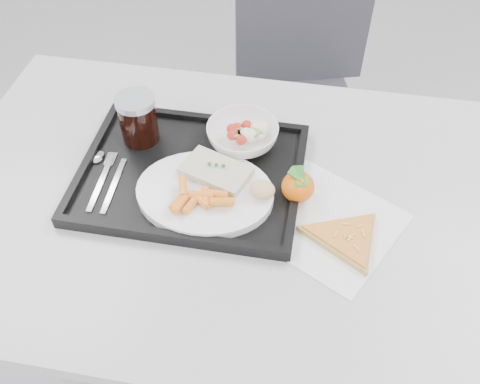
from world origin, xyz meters
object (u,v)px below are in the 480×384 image
object	(u,v)px
chair	(296,81)
pizza_slice	(346,238)
dinner_plate	(205,193)
tray	(191,175)
cola_glass	(138,118)
salad_bowl	(243,135)
tangerine	(298,187)
table	(232,218)

from	to	relation	value
chair	pizza_slice	size ratio (longest dim) A/B	4.57
chair	dinner_plate	world-z (taller)	chair
tray	cola_glass	xyz separation A→B (m)	(-0.13, 0.08, 0.06)
salad_bowl	chair	bearing A→B (deg)	82.40
tangerine	tray	bearing A→B (deg)	174.92
table	tray	bearing A→B (deg)	157.80
table	salad_bowl	distance (m)	0.18
chair	tangerine	size ratio (longest dim) A/B	12.18
tray	tangerine	distance (m)	0.22
tray	dinner_plate	bearing A→B (deg)	-53.66
dinner_plate	pizza_slice	bearing A→B (deg)	-10.50
tangerine	table	bearing A→B (deg)	-172.17
dinner_plate	salad_bowl	size ratio (longest dim) A/B	1.78
chair	tangerine	world-z (taller)	chair
chair	salad_bowl	bearing A→B (deg)	-97.60
salad_bowl	pizza_slice	size ratio (longest dim) A/B	0.75
dinner_plate	chair	bearing A→B (deg)	80.50
chair	tray	world-z (taller)	chair
table	tangerine	world-z (taller)	tangerine
table	tray	size ratio (longest dim) A/B	2.67
table	salad_bowl	xyz separation A→B (m)	(-0.00, 0.14, 0.11)
chair	cola_glass	distance (m)	0.71
tray	salad_bowl	world-z (taller)	salad_bowl
table	salad_bowl	bearing A→B (deg)	91.08
chair	table	bearing A→B (deg)	-95.85
tangerine	salad_bowl	bearing A→B (deg)	136.62
dinner_plate	cola_glass	distance (m)	0.23
tray	dinner_plate	xyz separation A→B (m)	(0.04, -0.06, 0.02)
tray	salad_bowl	bearing A→B (deg)	49.71
table	dinner_plate	distance (m)	0.11
table	salad_bowl	size ratio (longest dim) A/B	7.89
chair	pizza_slice	bearing A→B (deg)	-78.42
salad_bowl	pizza_slice	xyz separation A→B (m)	(0.23, -0.21, -0.03)
table	cola_glass	xyz separation A→B (m)	(-0.22, 0.12, 0.14)
chair	salad_bowl	distance (m)	0.61
cola_glass	pizza_slice	size ratio (longest dim) A/B	0.53
chair	pizza_slice	xyz separation A→B (m)	(0.16, -0.77, 0.22)
tangerine	dinner_plate	bearing A→B (deg)	-167.81
cola_glass	tangerine	xyz separation A→B (m)	(0.35, -0.10, -0.04)
dinner_plate	salad_bowl	distance (m)	0.17
tray	pizza_slice	world-z (taller)	tray
table	tangerine	size ratio (longest dim) A/B	15.72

